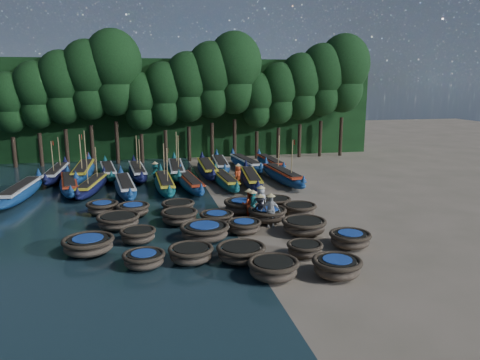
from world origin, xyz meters
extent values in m
plane|color=gray|center=(0.00, 0.00, 0.00)|extent=(120.00, 120.00, 0.00)
cube|color=black|center=(0.00, 23.50, 5.00)|extent=(40.00, 3.00, 10.00)
ellipsoid|color=brown|center=(0.32, -8.91, 0.36)|extent=(2.34, 2.34, 0.72)
torus|color=#392F22|center=(0.32, -8.91, 0.69)|extent=(2.13, 2.13, 0.22)
cylinder|color=black|center=(0.32, -8.91, 0.74)|extent=(1.60, 1.60, 0.07)
ellipsoid|color=brown|center=(2.91, -9.32, 0.36)|extent=(2.46, 2.46, 0.72)
torus|color=#392F22|center=(2.91, -9.32, 0.70)|extent=(2.08, 2.08, 0.22)
cylinder|color=black|center=(2.91, -9.32, 0.75)|extent=(1.56, 1.56, 0.07)
cylinder|color=#1B3F97|center=(2.91, -9.32, 0.79)|extent=(1.20, 1.20, 0.04)
ellipsoid|color=brown|center=(-4.79, -6.58, 0.30)|extent=(1.91, 1.91, 0.60)
torus|color=#392F22|center=(-4.79, -6.58, 0.58)|extent=(1.86, 1.86, 0.18)
cylinder|color=black|center=(-4.79, -6.58, 0.62)|extent=(1.41, 1.41, 0.05)
cylinder|color=#1B3F97|center=(-4.79, -6.58, 0.66)|extent=(1.08, 1.08, 0.04)
ellipsoid|color=brown|center=(-2.76, -6.47, 0.33)|extent=(2.05, 2.05, 0.66)
torus|color=#392F22|center=(-2.76, -6.47, 0.64)|extent=(2.03, 2.03, 0.20)
cylinder|color=black|center=(-2.76, -6.47, 0.69)|extent=(1.54, 1.54, 0.06)
ellipsoid|color=brown|center=(-0.56, -6.82, 0.34)|extent=(2.21, 2.21, 0.68)
torus|color=#392F22|center=(-0.56, -6.82, 0.66)|extent=(2.23, 2.23, 0.21)
cylinder|color=black|center=(-0.56, -6.82, 0.70)|extent=(1.70, 1.70, 0.06)
ellipsoid|color=brown|center=(2.41, -6.89, 0.30)|extent=(1.67, 1.67, 0.60)
torus|color=#392F22|center=(2.41, -6.89, 0.58)|extent=(1.68, 1.68, 0.18)
cylinder|color=black|center=(2.41, -6.89, 0.62)|extent=(1.26, 1.26, 0.05)
ellipsoid|color=brown|center=(4.97, -6.20, 0.34)|extent=(2.13, 2.13, 0.68)
torus|color=#392F22|center=(4.97, -6.20, 0.66)|extent=(2.03, 2.03, 0.21)
cylinder|color=black|center=(4.97, -6.20, 0.70)|extent=(1.53, 1.53, 0.06)
cylinder|color=#1B3F97|center=(4.97, -6.20, 0.74)|extent=(1.18, 1.18, 0.04)
ellipsoid|color=brown|center=(-7.29, -4.39, 0.35)|extent=(2.70, 2.70, 0.71)
torus|color=#392F22|center=(-7.29, -4.39, 0.69)|extent=(2.40, 2.40, 0.21)
cylinder|color=black|center=(-7.29, -4.39, 0.73)|extent=(1.84, 1.84, 0.06)
cylinder|color=#1B3F97|center=(-7.29, -4.39, 0.77)|extent=(1.41, 1.41, 0.04)
ellipsoid|color=brown|center=(-5.03, -3.35, 0.32)|extent=(2.11, 2.11, 0.64)
torus|color=#392F22|center=(-5.03, -3.35, 0.62)|extent=(1.80, 1.80, 0.19)
cylinder|color=black|center=(-5.03, -3.35, 0.66)|extent=(1.35, 1.35, 0.06)
ellipsoid|color=brown|center=(-1.74, -3.68, 0.37)|extent=(3.09, 3.09, 0.74)
torus|color=#392F22|center=(-1.74, -3.68, 0.72)|extent=(2.51, 2.51, 0.22)
cylinder|color=black|center=(-1.74, -3.68, 0.76)|extent=(1.92, 1.92, 0.07)
cylinder|color=#1B3F97|center=(-1.74, -3.68, 0.81)|extent=(1.48, 1.48, 0.04)
ellipsoid|color=brown|center=(0.44, -3.00, 0.30)|extent=(1.97, 1.97, 0.60)
torus|color=#392F22|center=(0.44, -3.00, 0.59)|extent=(1.85, 1.85, 0.18)
cylinder|color=black|center=(0.44, -3.00, 0.62)|extent=(1.40, 1.40, 0.05)
cylinder|color=#1B3F97|center=(0.44, -3.00, 0.66)|extent=(1.08, 1.08, 0.04)
ellipsoid|color=brown|center=(3.48, -3.83, 0.36)|extent=(2.60, 2.60, 0.72)
torus|color=#392F22|center=(3.48, -3.83, 0.70)|extent=(2.37, 2.37, 0.22)
cylinder|color=black|center=(3.48, -3.83, 0.74)|extent=(1.80, 1.80, 0.07)
ellipsoid|color=brown|center=(-6.06, -0.77, 0.34)|extent=(2.46, 2.46, 0.69)
torus|color=#392F22|center=(-6.06, -0.77, 0.67)|extent=(2.34, 2.34, 0.21)
cylinder|color=black|center=(-6.06, -0.77, 0.71)|extent=(1.79, 1.79, 0.06)
ellipsoid|color=brown|center=(-2.75, -0.73, 0.36)|extent=(2.02, 2.02, 0.72)
torus|color=#392F22|center=(-2.75, -0.73, 0.70)|extent=(2.09, 2.09, 0.22)
cylinder|color=black|center=(-2.75, -0.73, 0.74)|extent=(1.57, 1.57, 0.07)
ellipsoid|color=brown|center=(-0.71, -1.17, 0.31)|extent=(2.29, 2.29, 0.61)
torus|color=#392F22|center=(-0.71, -1.17, 0.59)|extent=(1.93, 1.93, 0.19)
cylinder|color=black|center=(-0.71, -1.17, 0.63)|extent=(1.47, 1.47, 0.06)
cylinder|color=#1B3F97|center=(-0.71, -1.17, 0.67)|extent=(1.13, 1.13, 0.04)
ellipsoid|color=brown|center=(2.18, -1.37, 0.36)|extent=(2.44, 2.44, 0.71)
torus|color=#392F22|center=(2.18, -1.37, 0.69)|extent=(2.22, 2.22, 0.22)
cylinder|color=black|center=(2.18, -1.37, 0.74)|extent=(1.68, 1.68, 0.06)
cylinder|color=#1B3F97|center=(2.18, -1.37, 0.78)|extent=(1.29, 1.29, 0.04)
ellipsoid|color=brown|center=(4.31, -0.77, 0.35)|extent=(1.89, 1.89, 0.70)
torus|color=#392F22|center=(4.31, -0.77, 0.68)|extent=(2.03, 2.03, 0.21)
cylinder|color=black|center=(4.31, -0.77, 0.72)|extent=(1.52, 1.52, 0.06)
ellipsoid|color=brown|center=(-7.10, 2.23, 0.34)|extent=(2.20, 2.20, 0.68)
torus|color=#392F22|center=(-7.10, 2.23, 0.66)|extent=(1.91, 1.91, 0.21)
cylinder|color=black|center=(-7.10, 2.23, 0.70)|extent=(1.43, 1.43, 0.06)
cylinder|color=#1B3F97|center=(-7.10, 2.23, 0.74)|extent=(1.10, 1.10, 0.04)
ellipsoid|color=brown|center=(-5.29, 1.33, 0.34)|extent=(1.85, 1.85, 0.69)
torus|color=#392F22|center=(-5.29, 1.33, 0.67)|extent=(1.95, 1.95, 0.21)
cylinder|color=black|center=(-5.29, 1.33, 0.71)|extent=(1.46, 1.46, 0.06)
cylinder|color=#1B3F97|center=(-5.29, 1.33, 0.75)|extent=(1.13, 1.13, 0.04)
ellipsoid|color=brown|center=(-2.64, 1.40, 0.34)|extent=(2.27, 2.27, 0.68)
torus|color=#392F22|center=(-2.64, 1.40, 0.66)|extent=(2.01, 2.01, 0.21)
cylinder|color=black|center=(-2.64, 1.40, 0.70)|extent=(1.52, 1.52, 0.06)
ellipsoid|color=brown|center=(1.15, 0.70, 0.37)|extent=(2.47, 2.47, 0.74)
torus|color=#392F22|center=(1.15, 0.70, 0.71)|extent=(2.21, 2.21, 0.22)
cylinder|color=black|center=(1.15, 0.70, 0.76)|extent=(1.67, 1.67, 0.07)
cylinder|color=#1B3F97|center=(1.15, 0.70, 0.80)|extent=(1.28, 1.28, 0.04)
ellipsoid|color=brown|center=(3.43, 1.26, 0.32)|extent=(2.37, 2.37, 0.64)
torus|color=#392F22|center=(3.43, 1.26, 0.62)|extent=(1.99, 1.99, 0.19)
cylinder|color=black|center=(3.43, 1.26, 0.66)|extent=(1.50, 1.50, 0.06)
ellipsoid|color=navy|center=(-12.70, 7.05, 0.51)|extent=(2.31, 8.19, 1.01)
cone|color=navy|center=(-12.28, 10.97, 1.16)|extent=(0.44, 0.44, 0.61)
cube|color=silver|center=(-12.70, 7.05, 0.93)|extent=(1.73, 6.34, 0.12)
cube|color=black|center=(-12.70, 7.05, 1.01)|extent=(1.37, 5.51, 0.10)
ellipsoid|color=navy|center=(-9.84, 8.91, 0.47)|extent=(2.54, 7.69, 0.95)
cone|color=navy|center=(-10.42, 12.55, 1.09)|extent=(0.42, 0.42, 0.57)
cone|color=navy|center=(-9.26, 5.27, 1.04)|extent=(0.42, 0.42, 0.47)
cube|color=#AA2E14|center=(-9.84, 8.91, 0.87)|extent=(1.91, 5.95, 0.11)
cube|color=black|center=(-9.84, 8.91, 0.95)|extent=(1.54, 5.16, 0.09)
ellipsoid|color=black|center=(-8.18, 8.22, 0.45)|extent=(2.53, 7.32, 0.90)
cone|color=black|center=(-7.57, 11.68, 1.04)|extent=(0.40, 0.40, 0.54)
cone|color=black|center=(-8.78, 4.76, 0.99)|extent=(0.40, 0.40, 0.45)
cube|color=gold|center=(-8.18, 8.22, 0.83)|extent=(1.90, 5.66, 0.11)
cube|color=black|center=(-8.18, 8.22, 0.90)|extent=(1.54, 4.91, 0.09)
cylinder|color=#997F4C|center=(-7.90, 9.27, 1.89)|extent=(0.06, 0.21, 2.52)
cylinder|color=#997F4C|center=(-8.32, 6.87, 1.89)|extent=(0.06, 0.21, 2.52)
plane|color=red|center=(-8.19, 6.85, 2.99)|extent=(0.00, 0.32, 0.32)
ellipsoid|color=navy|center=(-5.86, 7.35, 0.48)|extent=(2.20, 7.78, 0.96)
cone|color=navy|center=(-6.26, 11.07, 1.10)|extent=(0.42, 0.42, 0.58)
cone|color=navy|center=(-5.46, 3.63, 1.06)|extent=(0.42, 0.42, 0.48)
cube|color=silver|center=(-5.86, 7.35, 0.88)|extent=(1.64, 6.02, 0.12)
cube|color=black|center=(-5.86, 7.35, 0.96)|extent=(1.30, 5.23, 0.10)
ellipsoid|color=#0D4D4C|center=(-3.07, 7.69, 0.48)|extent=(1.58, 7.67, 0.95)
cone|color=#0D4D4C|center=(-3.17, 11.41, 1.10)|extent=(0.42, 0.42, 0.57)
cone|color=#0D4D4C|center=(-2.97, 3.97, 1.05)|extent=(0.42, 0.42, 0.48)
cube|color=gold|center=(-3.07, 7.69, 0.88)|extent=(1.16, 5.94, 0.11)
cube|color=black|center=(-3.07, 7.69, 0.95)|extent=(0.88, 5.17, 0.10)
cylinder|color=#997F4C|center=(-3.00, 8.84, 2.00)|extent=(0.07, 0.23, 2.67)
cylinder|color=#997F4C|center=(-2.93, 6.27, 2.00)|extent=(0.07, 0.23, 2.67)
plane|color=red|center=(-2.79, 6.27, 3.17)|extent=(0.00, 0.33, 0.33)
ellipsoid|color=navy|center=(-1.23, 7.66, 0.46)|extent=(2.07, 7.54, 0.93)
cone|color=navy|center=(-1.59, 11.27, 1.07)|extent=(0.41, 0.41, 0.56)
cone|color=navy|center=(-0.87, 4.05, 1.02)|extent=(0.41, 0.41, 0.46)
cube|color=#AA2E14|center=(-1.23, 7.66, 0.86)|extent=(1.55, 5.83, 0.11)
cube|color=black|center=(-1.23, 7.66, 0.93)|extent=(1.22, 5.07, 0.09)
ellipsoid|color=#0D4D4C|center=(1.48, 7.97, 0.44)|extent=(1.64, 7.13, 0.88)
cone|color=#0D4D4C|center=(1.30, 11.41, 1.02)|extent=(0.39, 0.39, 0.53)
cone|color=#0D4D4C|center=(1.66, 4.52, 0.97)|extent=(0.39, 0.39, 0.44)
cube|color=gold|center=(1.48, 7.97, 0.81)|extent=(1.21, 5.52, 0.11)
cube|color=black|center=(1.48, 7.97, 0.88)|extent=(0.93, 4.80, 0.09)
ellipsoid|color=black|center=(3.48, 7.89, 0.49)|extent=(2.30, 7.88, 0.97)
cone|color=black|center=(3.92, 11.65, 1.12)|extent=(0.43, 0.43, 0.58)
cone|color=black|center=(3.04, 4.13, 1.07)|extent=(0.43, 0.43, 0.49)
cube|color=gold|center=(3.48, 7.89, 0.89)|extent=(1.72, 6.10, 0.12)
cube|color=black|center=(3.48, 7.89, 0.97)|extent=(1.37, 5.30, 0.10)
ellipsoid|color=navy|center=(6.17, 8.45, 0.51)|extent=(2.05, 8.26, 1.02)
cone|color=navy|center=(5.89, 12.43, 1.18)|extent=(0.45, 0.45, 0.61)
cone|color=navy|center=(6.46, 4.47, 1.12)|extent=(0.45, 0.45, 0.51)
cube|color=#AA2E14|center=(6.17, 8.45, 0.94)|extent=(1.52, 6.40, 0.12)
cube|color=black|center=(6.17, 8.45, 1.02)|extent=(1.19, 5.56, 0.10)
cylinder|color=#997F4C|center=(6.19, 9.68, 2.15)|extent=(0.07, 0.24, 2.86)
cylinder|color=#997F4C|center=(6.38, 6.93, 2.15)|extent=(0.07, 0.24, 2.86)
plane|color=red|center=(6.54, 6.94, 3.39)|extent=(0.00, 0.36, 0.36)
ellipsoid|color=black|center=(-11.38, 13.30, 0.48)|extent=(1.71, 7.72, 0.96)
cone|color=black|center=(-11.22, 17.03, 1.10)|extent=(0.42, 0.42, 0.57)
cone|color=black|center=(-11.54, 9.56, 1.05)|extent=(0.42, 0.42, 0.48)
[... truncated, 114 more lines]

